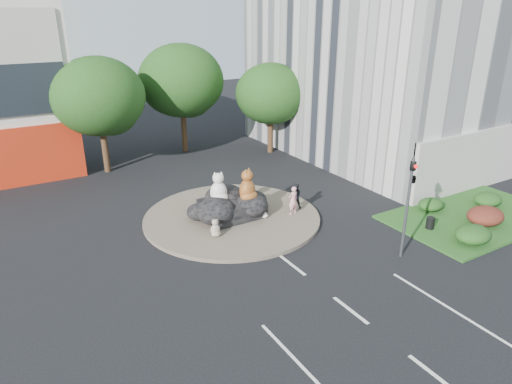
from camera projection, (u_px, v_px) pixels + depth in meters
ground at (350, 310)px, 18.15m from camera, size 120.00×120.00×0.00m
roundabout_island at (232, 217)px, 26.07m from camera, size 10.00×10.00×0.20m
rock_plinth at (232, 208)px, 25.87m from camera, size 3.20×2.60×0.90m
grass_verge at (473, 216)px, 26.25m from camera, size 10.00×6.00×0.12m
tree_left at (100, 100)px, 31.89m from camera, size 6.46×6.46×8.27m
tree_mid at (182, 84)px, 36.71m from camera, size 6.84×6.84×8.76m
tree_right at (271, 96)px, 36.73m from camera, size 5.70×5.70×7.30m
hedge_near_green at (473, 234)px, 23.03m from camera, size 2.00×1.60×0.90m
hedge_red at (485, 216)px, 25.01m from camera, size 2.20×1.76×0.99m
hedge_mid_green at (488, 199)px, 27.43m from camera, size 1.80×1.44×0.81m
hedge_back_green at (431, 204)px, 26.81m from camera, size 1.60×1.28×0.72m
traffic_light at (411, 186)px, 20.83m from camera, size 0.44×1.24×5.00m
street_lamp at (423, 121)px, 28.95m from camera, size 2.34×0.22×8.06m
cat_white at (218, 187)px, 25.21m from camera, size 1.37×1.29×1.82m
cat_tabby at (247, 185)px, 25.38m from camera, size 1.52×1.47×1.93m
kitten_calico at (215, 227)px, 23.51m from camera, size 0.78×0.76×0.99m
kitten_white at (264, 211)px, 25.67m from camera, size 0.56×0.54×0.73m
pedestrian_pink at (293, 200)px, 25.93m from camera, size 0.65×0.46×1.68m
pedestrian_dark at (295, 196)px, 26.74m from camera, size 0.93×0.85×1.54m
litter_bin at (430, 223)px, 24.59m from camera, size 0.55×0.55×0.63m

